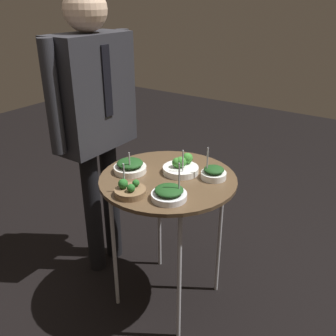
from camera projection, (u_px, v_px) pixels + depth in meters
ground_plane at (168, 296)px, 2.14m from camera, size 8.00×8.00×0.00m
serving_cart at (168, 188)px, 1.84m from camera, size 0.67×0.67×0.76m
bowl_spinach_back_left at (130, 167)px, 1.86m from camera, size 0.16×0.16×0.12m
bowl_broccoli_front_center at (181, 167)px, 1.85m from camera, size 0.18×0.18×0.14m
bowl_broccoli_near_rim at (130, 190)px, 1.65m from camera, size 0.14×0.14×0.14m
bowl_spinach_center at (169, 194)px, 1.61m from camera, size 0.16×0.16×0.17m
bowl_spinach_mid_left at (214, 173)px, 1.79m from camera, size 0.12×0.12×0.16m
waiter_figure at (94, 107)px, 2.00m from camera, size 0.59×0.22×1.60m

